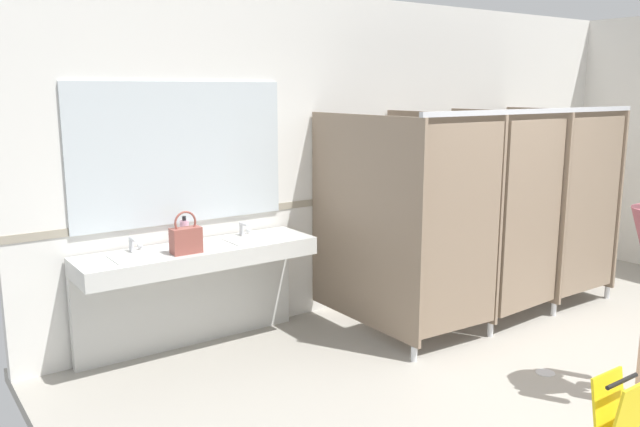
% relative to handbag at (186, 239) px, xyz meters
% --- Properties ---
extents(ground_plane, '(7.07, 5.77, 0.10)m').
position_rel_handbag_xyz_m(ground_plane, '(2.33, -2.17, -1.03)').
color(ground_plane, '#9E998E').
extents(wall_back, '(7.07, 0.12, 2.90)m').
position_rel_handbag_xyz_m(wall_back, '(2.33, 0.47, 0.47)').
color(wall_back, silver).
rests_on(wall_back, ground_plane).
extents(wall_back_tile_band, '(7.07, 0.01, 0.06)m').
position_rel_handbag_xyz_m(wall_back_tile_band, '(2.33, 0.41, 0.07)').
color(wall_back_tile_band, '#9E937F').
rests_on(wall_back_tile_band, wall_back).
extents(vanity_counter, '(1.88, 0.52, 0.98)m').
position_rel_handbag_xyz_m(vanity_counter, '(0.16, 0.22, -0.35)').
color(vanity_counter, silver).
rests_on(vanity_counter, ground_plane).
extents(mirror_panel, '(1.78, 0.02, 1.11)m').
position_rel_handbag_xyz_m(mirror_panel, '(0.16, 0.40, 0.60)').
color(mirror_panel, silver).
rests_on(mirror_panel, wall_back).
extents(bathroom_stalls, '(2.71, 1.43, 1.91)m').
position_rel_handbag_xyz_m(bathroom_stalls, '(2.75, -0.52, 0.02)').
color(bathroom_stalls, '#84705B').
rests_on(bathroom_stalls, ground_plane).
extents(handbag, '(0.23, 0.11, 0.32)m').
position_rel_handbag_xyz_m(handbag, '(0.00, 0.00, 0.00)').
color(handbag, '#934C42').
rests_on(handbag, vanity_counter).
extents(soap_dispenser, '(0.07, 0.07, 0.22)m').
position_rel_handbag_xyz_m(soap_dispenser, '(0.11, 0.29, -0.01)').
color(soap_dispenser, '#D899B2').
rests_on(soap_dispenser, vanity_counter).
extents(wet_floor_sign, '(0.28, 0.19, 0.56)m').
position_rel_handbag_xyz_m(wet_floor_sign, '(1.30, -2.69, -0.69)').
color(wet_floor_sign, yellow).
rests_on(wet_floor_sign, ground_plane).
extents(floor_drain_cover, '(0.14, 0.14, 0.01)m').
position_rel_handbag_xyz_m(floor_drain_cover, '(2.08, -1.69, -0.98)').
color(floor_drain_cover, '#B7BABF').
rests_on(floor_drain_cover, ground_plane).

